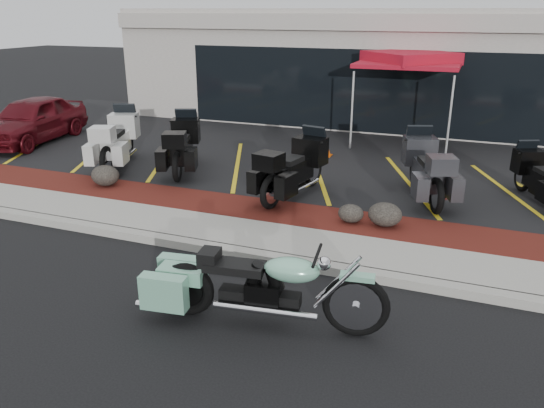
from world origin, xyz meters
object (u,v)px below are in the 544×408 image
at_px(hero_cruiser, 356,297).
at_px(traffic_cone, 326,148).
at_px(parked_car, 32,120).
at_px(touring_white, 126,131).
at_px(popup_canopy, 410,60).

bearing_deg(hero_cruiser, traffic_cone, 100.61).
distance_m(hero_cruiser, parked_car, 13.07).
bearing_deg(hero_cruiser, touring_white, 134.57).
xyz_separation_m(touring_white, parked_car, (-3.75, 0.47, -0.05)).
relative_size(hero_cruiser, touring_white, 1.28).
distance_m(touring_white, traffic_cone, 5.45).
height_order(traffic_cone, popup_canopy, popup_canopy).
height_order(touring_white, parked_car, touring_white).
distance_m(hero_cruiser, touring_white, 9.69).
height_order(touring_white, traffic_cone, touring_white).
relative_size(hero_cruiser, parked_car, 0.80).
bearing_deg(popup_canopy, touring_white, -133.43).
bearing_deg(touring_white, parked_car, 62.98).
distance_m(touring_white, popup_canopy, 8.32).
bearing_deg(parked_car, touring_white, -14.79).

